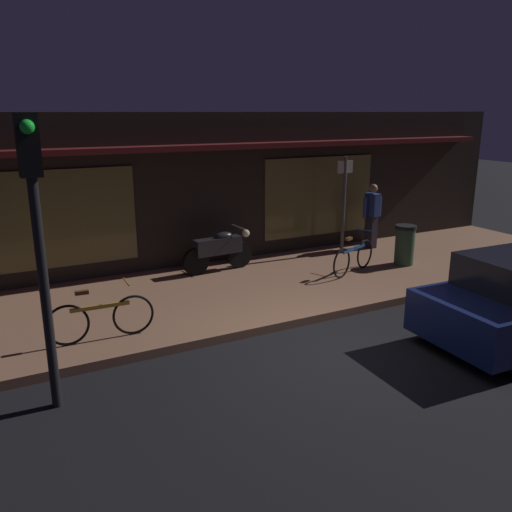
{
  "coord_description": "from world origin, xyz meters",
  "views": [
    {
      "loc": [
        -4.47,
        -6.13,
        3.61
      ],
      "look_at": [
        0.01,
        2.4,
        0.95
      ],
      "focal_mm": 36.84,
      "sensor_mm": 36.0,
      "label": 1
    }
  ],
  "objects_px": {
    "bicycle_extra": "(101,318)",
    "sign_post": "(344,199)",
    "trash_bin": "(405,245)",
    "motorcycle": "(219,249)",
    "bicycle_parked": "(353,257)",
    "person_bystander": "(372,215)",
    "traffic_light_pole": "(36,214)"
  },
  "relations": [
    {
      "from": "motorcycle",
      "to": "bicycle_extra",
      "type": "height_order",
      "value": "motorcycle"
    },
    {
      "from": "bicycle_parked",
      "to": "trash_bin",
      "type": "relative_size",
      "value": 1.67
    },
    {
      "from": "bicycle_parked",
      "to": "person_bystander",
      "type": "bearing_deg",
      "value": 41.53
    },
    {
      "from": "bicycle_parked",
      "to": "trash_bin",
      "type": "distance_m",
      "value": 1.47
    },
    {
      "from": "bicycle_extra",
      "to": "person_bystander",
      "type": "distance_m",
      "value": 7.94
    },
    {
      "from": "motorcycle",
      "to": "traffic_light_pole",
      "type": "bearing_deg",
      "value": -135.33
    },
    {
      "from": "motorcycle",
      "to": "sign_post",
      "type": "xyz_separation_m",
      "value": [
        3.41,
        0.05,
        0.86
      ]
    },
    {
      "from": "motorcycle",
      "to": "bicycle_parked",
      "type": "relative_size",
      "value": 1.1
    },
    {
      "from": "bicycle_extra",
      "to": "trash_bin",
      "type": "distance_m",
      "value": 7.22
    },
    {
      "from": "traffic_light_pole",
      "to": "sign_post",
      "type": "bearing_deg",
      "value": 28.39
    },
    {
      "from": "bicycle_extra",
      "to": "trash_bin",
      "type": "bearing_deg",
      "value": 7.99
    },
    {
      "from": "bicycle_parked",
      "to": "trash_bin",
      "type": "xyz_separation_m",
      "value": [
        1.47,
        -0.01,
        0.11
      ]
    },
    {
      "from": "motorcycle",
      "to": "sign_post",
      "type": "height_order",
      "value": "sign_post"
    },
    {
      "from": "person_bystander",
      "to": "sign_post",
      "type": "bearing_deg",
      "value": -178.15
    },
    {
      "from": "motorcycle",
      "to": "bicycle_extra",
      "type": "relative_size",
      "value": 1.03
    },
    {
      "from": "bicycle_extra",
      "to": "person_bystander",
      "type": "xyz_separation_m",
      "value": [
        7.48,
        2.6,
        0.52
      ]
    },
    {
      "from": "person_bystander",
      "to": "bicycle_parked",
      "type": "bearing_deg",
      "value": -138.47
    },
    {
      "from": "person_bystander",
      "to": "sign_post",
      "type": "xyz_separation_m",
      "value": [
        -0.95,
        -0.03,
        0.48
      ]
    },
    {
      "from": "bicycle_parked",
      "to": "bicycle_extra",
      "type": "bearing_deg",
      "value": -169.89
    },
    {
      "from": "bicycle_parked",
      "to": "traffic_light_pole",
      "type": "relative_size",
      "value": 0.43
    },
    {
      "from": "bicycle_parked",
      "to": "trash_bin",
      "type": "height_order",
      "value": "trash_bin"
    },
    {
      "from": "motorcycle",
      "to": "traffic_light_pole",
      "type": "relative_size",
      "value": 0.47
    },
    {
      "from": "motorcycle",
      "to": "trash_bin",
      "type": "bearing_deg",
      "value": -20.68
    },
    {
      "from": "bicycle_parked",
      "to": "person_bystander",
      "type": "height_order",
      "value": "person_bystander"
    },
    {
      "from": "traffic_light_pole",
      "to": "bicycle_extra",
      "type": "bearing_deg",
      "value": 58.51
    },
    {
      "from": "sign_post",
      "to": "trash_bin",
      "type": "distance_m",
      "value": 1.91
    },
    {
      "from": "sign_post",
      "to": "traffic_light_pole",
      "type": "distance_m",
      "value": 8.48
    },
    {
      "from": "trash_bin",
      "to": "motorcycle",
      "type": "bearing_deg",
      "value": 159.32
    },
    {
      "from": "bicycle_extra",
      "to": "sign_post",
      "type": "distance_m",
      "value": 7.09
    },
    {
      "from": "sign_post",
      "to": "bicycle_parked",
      "type": "bearing_deg",
      "value": -118.56
    },
    {
      "from": "trash_bin",
      "to": "traffic_light_pole",
      "type": "height_order",
      "value": "traffic_light_pole"
    },
    {
      "from": "motorcycle",
      "to": "bicycle_parked",
      "type": "xyz_separation_m",
      "value": [
        2.56,
        -1.51,
        -0.14
      ]
    }
  ]
}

